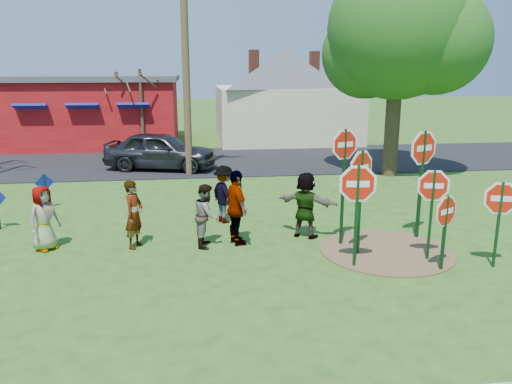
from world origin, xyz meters
TOP-DOWN VIEW (x-y plane):
  - ground at (0.00, 0.00)m, footprint 120.00×120.00m
  - road at (0.00, 11.50)m, footprint 120.00×7.50m
  - dirt_patch at (4.50, -1.00)m, footprint 3.20×3.20m
  - red_building at (-5.50, 17.99)m, footprint 9.40×7.69m
  - cream_house at (5.50, 18.00)m, footprint 9.40×9.40m
  - stop_sign_a at (3.41, -1.81)m, footprint 1.12×0.18m
  - stop_sign_b at (3.53, -0.40)m, footprint 0.95×0.39m
  - stop_sign_c at (5.23, -1.65)m, footprint 0.96×0.22m
  - stop_sign_d at (5.65, -0.16)m, footprint 1.10×0.48m
  - stop_sign_e at (5.25, -2.27)m, footprint 0.85×0.46m
  - stop_sign_f at (6.50, -2.24)m, footprint 0.95×0.32m
  - stop_sign_g at (3.73, -1.08)m, footprint 0.93×0.66m
  - blue_diamond_d at (-4.74, 4.01)m, footprint 0.53×0.27m
  - person_a at (-3.73, 0.20)m, footprint 0.89×0.93m
  - person_b at (-1.57, 0.09)m, footprint 0.62×0.73m
  - person_c at (0.19, -0.01)m, footprint 0.69×0.84m
  - person_d at (0.76, 1.87)m, footprint 1.04×1.23m
  - person_e at (0.94, -0.02)m, footprint 0.78×1.20m
  - person_f at (2.77, 0.31)m, footprint 1.63×1.33m
  - suv at (-1.47, 9.74)m, footprint 5.10×3.09m
  - utility_pole at (-0.26, 8.56)m, footprint 2.27×0.62m
  - leafy_tree at (8.11, 7.47)m, footprint 6.04×5.51m
  - bare_tree_east at (-3.83, 14.81)m, footprint 1.80×1.80m
  - bare_tree_extra at (-2.62, 14.40)m, footprint 1.80×1.80m

SIDE VIEW (x-z plane):
  - ground at x=0.00m, z-range 0.00..0.00m
  - dirt_patch at x=4.50m, z-range 0.00..0.03m
  - road at x=0.00m, z-range 0.00..0.04m
  - blue_diamond_d at x=-4.74m, z-range 0.13..1.26m
  - person_c at x=0.19m, z-range 0.00..1.58m
  - person_a at x=-3.73m, z-range 0.00..1.61m
  - person_d at x=0.76m, z-range 0.00..1.65m
  - person_b at x=-1.57m, z-range 0.00..1.69m
  - suv at x=-1.47m, z-range 0.04..1.66m
  - person_f at x=2.77m, z-range 0.00..1.75m
  - person_e at x=0.94m, z-range 0.00..1.90m
  - stop_sign_e at x=5.25m, z-range 0.31..2.14m
  - stop_sign_f at x=6.50m, z-range 0.42..2.50m
  - stop_sign_c at x=5.23m, z-range 0.44..2.70m
  - stop_sign_a at x=3.41m, z-range 0.46..2.93m
  - stop_sign_g at x=3.73m, z-range 0.52..3.18m
  - red_building at x=-5.50m, z-range 0.02..3.92m
  - stop_sign_d at x=5.65m, z-range 0.65..3.63m
  - stop_sign_b at x=3.53m, z-range 0.71..3.77m
  - bare_tree_east at x=-3.83m, z-range 0.61..4.73m
  - bare_tree_extra at x=-2.62m, z-range 0.63..4.89m
  - cream_house at x=5.50m, z-range -0.33..6.17m
  - utility_pole at x=-0.26m, z-range 0.25..9.64m
  - leafy_tree at x=8.11m, z-range 1.23..9.81m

